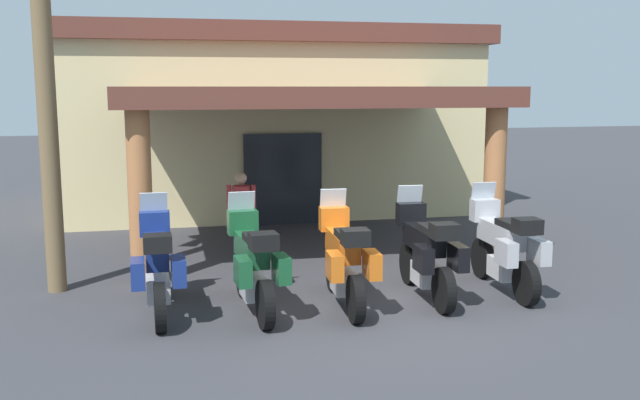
# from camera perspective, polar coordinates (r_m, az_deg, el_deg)

# --- Properties ---
(ground_plane) EXTENTS (80.00, 80.00, 0.00)m
(ground_plane) POSITION_cam_1_polar(r_m,az_deg,el_deg) (10.49, 4.38, -8.45)
(ground_plane) COLOR #38383D
(motel_building) EXTENTS (10.71, 11.69, 4.60)m
(motel_building) POSITION_cam_1_polar(r_m,az_deg,el_deg) (19.07, -4.43, 6.61)
(motel_building) COLOR beige
(motel_building) RESTS_ON ground_plane
(motorcycle_blue) EXTENTS (0.70, 2.21, 1.61)m
(motorcycle_blue) POSITION_cam_1_polar(r_m,az_deg,el_deg) (10.15, -12.92, -5.16)
(motorcycle_blue) COLOR black
(motorcycle_blue) RESTS_ON ground_plane
(motorcycle_green) EXTENTS (0.71, 2.21, 1.61)m
(motorcycle_green) POSITION_cam_1_polar(r_m,az_deg,el_deg) (10.04, -5.35, -5.12)
(motorcycle_green) COLOR black
(motorcycle_green) RESTS_ON ground_plane
(motorcycle_orange) EXTENTS (0.73, 2.21, 1.61)m
(motorcycle_orange) POSITION_cam_1_polar(r_m,az_deg,el_deg) (10.26, 1.97, -4.78)
(motorcycle_orange) COLOR black
(motorcycle_orange) RESTS_ON ground_plane
(motorcycle_black) EXTENTS (0.73, 2.21, 1.61)m
(motorcycle_black) POSITION_cam_1_polar(r_m,az_deg,el_deg) (10.78, 8.55, -4.20)
(motorcycle_black) COLOR black
(motorcycle_black) RESTS_ON ground_plane
(motorcycle_silver) EXTENTS (0.73, 2.21, 1.61)m
(motorcycle_silver) POSITION_cam_1_polar(r_m,az_deg,el_deg) (11.37, 14.58, -3.69)
(motorcycle_silver) COLOR black
(motorcycle_silver) RESTS_ON ground_plane
(pedestrian) EXTENTS (0.53, 0.32, 1.62)m
(pedestrian) POSITION_cam_1_polar(r_m,az_deg,el_deg) (13.05, -6.32, -0.77)
(pedestrian) COLOR #3F334C
(pedestrian) RESTS_ON ground_plane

